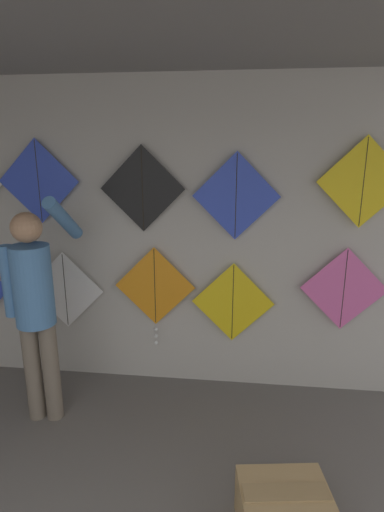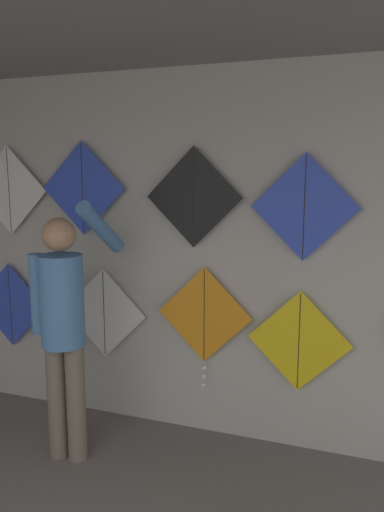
% 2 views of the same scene
% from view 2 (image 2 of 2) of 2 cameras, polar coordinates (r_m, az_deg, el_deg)
% --- Properties ---
extents(back_panel, '(5.95, 0.06, 2.80)m').
position_cam_2_polar(back_panel, '(3.82, 0.76, -0.12)').
color(back_panel, '#BCB7AD').
rests_on(back_panel, ground).
extents(shopkeeper, '(0.47, 0.66, 1.86)m').
position_cam_2_polar(shopkeeper, '(3.60, -14.46, -6.81)').
color(shopkeeper, '#726656').
rests_on(shopkeeper, ground).
extents(kite_0, '(0.74, 0.01, 0.74)m').
position_cam_2_polar(kite_0, '(4.70, -20.02, -5.26)').
color(kite_0, blue).
extents(kite_1, '(0.74, 0.01, 0.74)m').
position_cam_2_polar(kite_1, '(4.17, -10.00, -6.46)').
color(kite_1, white).
extents(kite_2, '(0.74, 0.04, 0.95)m').
position_cam_2_polar(kite_2, '(3.82, 1.41, -7.16)').
color(kite_2, orange).
extents(kite_3, '(0.74, 0.01, 0.74)m').
position_cam_2_polar(kite_3, '(3.70, 12.13, -9.53)').
color(kite_3, yellow).
extents(kite_5, '(0.74, 0.01, 0.74)m').
position_cam_2_polar(kite_5, '(4.52, -20.17, 7.05)').
color(kite_5, white).
extents(kite_6, '(0.74, 0.01, 0.74)m').
position_cam_2_polar(kite_6, '(4.09, -12.40, 7.56)').
color(kite_6, blue).
extents(kite_7, '(0.74, 0.01, 0.74)m').
position_cam_2_polar(kite_7, '(3.69, 0.18, 6.72)').
color(kite_7, black).
extents(kite_8, '(0.74, 0.01, 0.74)m').
position_cam_2_polar(kite_8, '(3.50, 12.73, 5.45)').
color(kite_8, blue).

